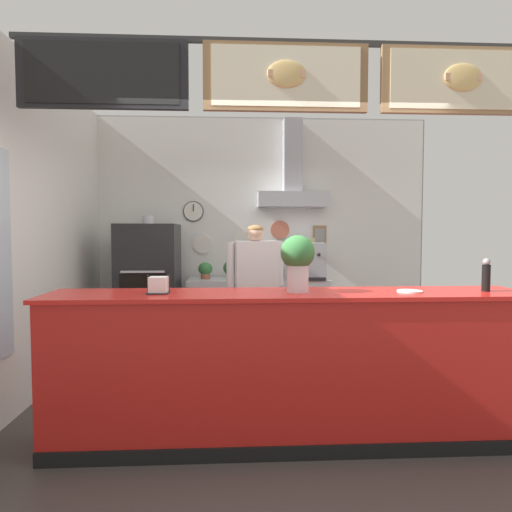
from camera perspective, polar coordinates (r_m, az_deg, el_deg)
ground_plane at (r=3.86m, az=3.49°, el=-20.05°), size 6.31×6.31×0.00m
back_wall_assembly at (r=5.99m, az=1.06°, el=4.26°), size 4.47×2.85×3.05m
service_counter at (r=3.33m, az=4.27°, el=-13.92°), size 3.44×0.60×1.09m
back_prep_counter at (r=5.86m, az=0.25°, el=-7.40°), size 1.80×0.58×0.91m
pizza_oven at (r=5.63m, az=-13.46°, el=-4.21°), size 0.71×0.75×1.71m
shop_worker at (r=4.58m, az=-0.08°, el=-5.37°), size 0.59×0.32×1.59m
espresso_machine at (r=5.81m, az=6.04°, el=-0.64°), size 0.53×0.49×0.47m
potted_thyme at (r=5.77m, az=-3.06°, el=-1.61°), size 0.23×0.23×0.24m
potted_basil at (r=5.80m, az=0.60°, el=-1.52°), size 0.18×0.18×0.24m
potted_sage at (r=5.79m, az=-6.47°, el=-1.76°), size 0.18×0.18×0.21m
basil_vase at (r=3.21m, az=5.33°, el=-0.58°), size 0.25×0.25×0.41m
pepper_grinder at (r=3.65m, az=27.26°, el=-2.17°), size 0.06×0.06×0.24m
condiment_plate at (r=3.40m, az=18.99°, el=-4.26°), size 0.18×0.18×0.01m
napkin_holder at (r=3.21m, az=-12.31°, el=-3.71°), size 0.16×0.15×0.13m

